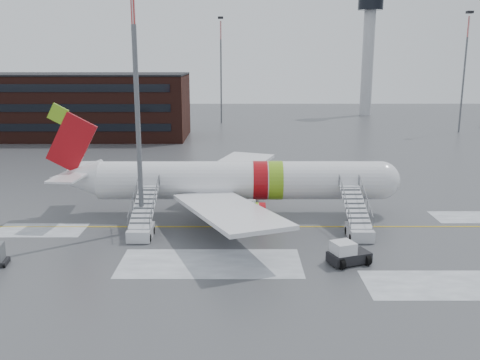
{
  "coord_description": "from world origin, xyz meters",
  "views": [
    {
      "loc": [
        -3.77,
        -48.61,
        15.6
      ],
      "look_at": [
        -3.7,
        1.13,
        4.0
      ],
      "focal_mm": 40.0,
      "sensor_mm": 36.0,
      "label": 1
    }
  ],
  "objects_px": {
    "airliner": "(230,181)",
    "airstair_fwd": "(358,224)",
    "airstair_aft": "(142,224)",
    "pushback_tug": "(347,254)",
    "light_mast_near": "(137,99)"
  },
  "relations": [
    {
      "from": "airstair_aft",
      "to": "pushback_tug",
      "type": "bearing_deg",
      "value": -21.58
    },
    {
      "from": "airstair_fwd",
      "to": "airstair_aft",
      "type": "relative_size",
      "value": 1.0
    },
    {
      "from": "airliner",
      "to": "pushback_tug",
      "type": "xyz_separation_m",
      "value": [
        9.13,
        -13.21,
        -2.62
      ]
    },
    {
      "from": "airstair_fwd",
      "to": "light_mast_near",
      "type": "height_order",
      "value": "light_mast_near"
    },
    {
      "from": "airstair_aft",
      "to": "pushback_tug",
      "type": "xyz_separation_m",
      "value": [
        16.87,
        -6.67,
        -0.27
      ]
    },
    {
      "from": "light_mast_near",
      "to": "airliner",
      "type": "bearing_deg",
      "value": 32.67
    },
    {
      "from": "airliner",
      "to": "pushback_tug",
      "type": "bearing_deg",
      "value": -55.35
    },
    {
      "from": "airstair_aft",
      "to": "light_mast_near",
      "type": "bearing_deg",
      "value": 100.3
    },
    {
      "from": "airliner",
      "to": "pushback_tug",
      "type": "height_order",
      "value": "airliner"
    },
    {
      "from": "pushback_tug",
      "to": "light_mast_near",
      "type": "distance_m",
      "value": 21.98
    },
    {
      "from": "airliner",
      "to": "airstair_fwd",
      "type": "height_order",
      "value": "airliner"
    },
    {
      "from": "airliner",
      "to": "airstair_aft",
      "type": "xyz_separation_m",
      "value": [
        -7.74,
        -6.54,
        -2.35
      ]
    },
    {
      "from": "airstair_aft",
      "to": "light_mast_near",
      "type": "height_order",
      "value": "light_mast_near"
    },
    {
      "from": "airstair_fwd",
      "to": "airstair_aft",
      "type": "bearing_deg",
      "value": 180.0
    },
    {
      "from": "airliner",
      "to": "airstair_fwd",
      "type": "relative_size",
      "value": 4.55
    }
  ]
}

